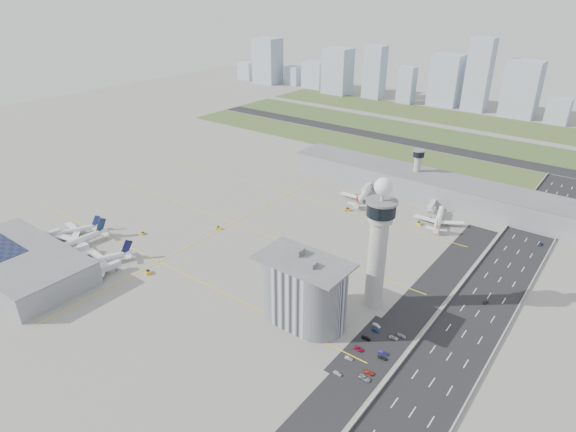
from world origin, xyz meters
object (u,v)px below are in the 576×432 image
Objects in this scene: car_lot_4 at (375,330)px; tug_5 at (419,223)px; car_hw_1 at (486,302)px; car_hw_2 at (540,244)px; car_lot_1 at (349,358)px; tug_2 at (148,272)px; car_lot_2 at (358,349)px; tug_3 at (218,228)px; jet_bridge_near_2 at (95,274)px; car_lot_7 at (369,372)px; airplane_far_a at (364,192)px; airplane_near_b at (72,239)px; car_lot_0 at (338,373)px; jet_bridge_far_1 at (434,203)px; car_lot_9 at (383,353)px; car_lot_3 at (366,338)px; car_lot_6 at (365,378)px; car_lot_8 at (383,358)px; car_hw_4 at (537,203)px; airplane_near_a at (70,228)px; tug_0 at (78,245)px; jet_bridge_far_0 at (369,186)px; airplane_near_c at (94,257)px; secondary_tower at (417,167)px; jet_bridge_near_0 at (36,240)px; admin_building at (303,290)px; car_lot_10 at (394,338)px; car_lot_11 at (402,336)px; tug_4 at (348,209)px; tug_1 at (143,233)px; car_lot_5 at (376,325)px.

tug_5 is at bearing 16.49° from car_lot_4.
car_hw_2 is (7.73, 77.73, 0.04)m from car_hw_1.
tug_2 is at bearing 84.24° from car_lot_1.
tug_5 is 128.54m from car_lot_2.
jet_bridge_near_2 is at bearing -44.70° from tug_3.
car_lot_7 is (10.24, -9.47, 0.01)m from car_lot_2.
airplane_far_a is 115.80m from car_hw_2.
airplane_near_b reaches higher than car_lot_0.
jet_bridge_far_1 is 158.51m from car_lot_9.
jet_bridge_near_2 reaches higher than car_hw_2.
car_lot_6 is (11.01, -21.01, 0.07)m from car_lot_3.
car_lot_8 is at bearing -61.57° from car_lot_1.
car_hw_4 is (23.93, 224.16, 0.00)m from car_lot_0.
airplane_near_a is at bearing -143.50° from car_hw_4.
tug_0 is (-99.41, -160.69, -4.72)m from airplane_far_a.
airplane_near_a is 281.23m from car_hw_2.
car_hw_2 is at bearing 73.66° from jet_bridge_far_0.
airplane_near_c reaches higher than car_lot_2.
airplane_near_a is 72.30m from tug_2.
tug_2 is 122.57m from car_lot_4.
secondary_tower is 2.28× the size of jet_bridge_near_0.
jet_bridge_near_2 is 3.84× the size of tug_5.
car_lot_9 is at bearing 4.86° from jet_bridge_far_1.
tug_5 reaches higher than car_hw_2.
car_lot_2 is at bearing -65.23° from jet_bridge_near_2.
car_hw_1 is at bearing 116.37° from airplane_near_b.
airplane_near_a reaches higher than car_lot_2.
airplane_far_a is 211.92m from jet_bridge_near_0.
jet_bridge_far_0 is (-49.99, 154.00, -12.45)m from admin_building.
car_lot_3 is 1.00× the size of car_lot_10.
car_lot_4 is at bearing -112.27° from car_hw_1.
airplane_near_c is at bearing 105.74° from car_lot_2.
airplane_near_a is 190.75m from car_lot_1.
airplane_near_a is 204.76m from car_lot_11.
tug_4 is (61.18, 151.79, -1.79)m from jet_bridge_near_2.
car_hw_1 is at bearing -21.47° from car_lot_2.
tug_1 is 0.82× the size of car_hw_1.
tug_1 is (-126.05, 6.97, -14.51)m from admin_building.
jet_bridge_near_0 reaches higher than car_hw_1.
jet_bridge_far_0 is 183.26m from car_lot_1.
admin_building is 36.61m from car_lot_5.
car_lot_3 is at bearing 37.43° from tug_3.
secondary_tower is 9.21× the size of car_lot_4.
car_lot_3 is 15.82m from car_lot_11.
tug_4 is at bearing -162.39° from car_hw_2.
jet_bridge_far_1 is at bearing 7.23° from car_lot_3.
jet_bridge_near_0 is at bearing -145.98° from car_hw_1.
tug_5 is 0.86× the size of car_hw_2.
jet_bridge_far_1 is 3.67× the size of car_lot_8.
jet_bridge_near_2 reaches higher than tug_5.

